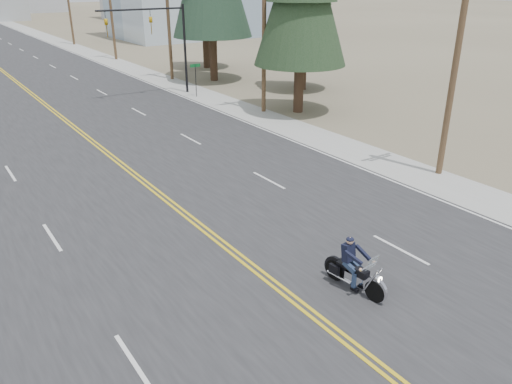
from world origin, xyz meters
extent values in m
plane|color=#776D56|center=(0.00, 0.00, 0.00)|extent=(400.00, 400.00, 0.00)
cube|color=#A5A5A0|center=(11.50, 70.00, 0.01)|extent=(3.00, 200.00, 0.01)
cylinder|color=black|center=(11.00, 32.00, 3.50)|extent=(0.20, 0.20, 7.00)
cylinder|color=black|center=(7.50, 32.00, 6.70)|extent=(7.00, 0.14, 0.14)
imported|color=#BF8C0C|center=(8.20, 32.00, 6.05)|extent=(0.21, 0.26, 1.30)
imported|color=#BF8C0C|center=(4.70, 32.00, 6.05)|extent=(0.21, 0.26, 1.30)
cylinder|color=black|center=(10.80, 30.00, 1.30)|extent=(0.06, 0.06, 2.60)
cube|color=#0C5926|center=(10.80, 30.00, 2.50)|extent=(0.90, 0.03, 0.25)
cylinder|color=brown|center=(12.50, 8.00, 5.50)|extent=(0.30, 0.30, 11.00)
cylinder|color=brown|center=(12.50, 23.00, 5.75)|extent=(0.30, 0.30, 11.50)
cylinder|color=brown|center=(12.50, 38.00, 5.50)|extent=(0.30, 0.30, 11.00)
cylinder|color=brown|center=(12.50, 53.00, 5.75)|extent=(0.30, 0.30, 11.50)
cylinder|color=brown|center=(12.50, 70.00, 5.50)|extent=(0.30, 0.30, 11.00)
cylinder|color=#382619|center=(14.51, 21.55, 1.68)|extent=(0.65, 0.65, 3.35)
cylinder|color=#382619|center=(19.73, 27.47, 1.55)|extent=(0.68, 0.68, 3.09)
cylinder|color=#382619|center=(15.52, 35.28, 1.99)|extent=(0.70, 0.70, 3.97)
cylinder|color=#382619|center=(18.46, 41.88, 1.69)|extent=(0.79, 0.79, 3.37)
camera|label=1|loc=(-8.03, -5.84, 8.97)|focal=35.00mm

